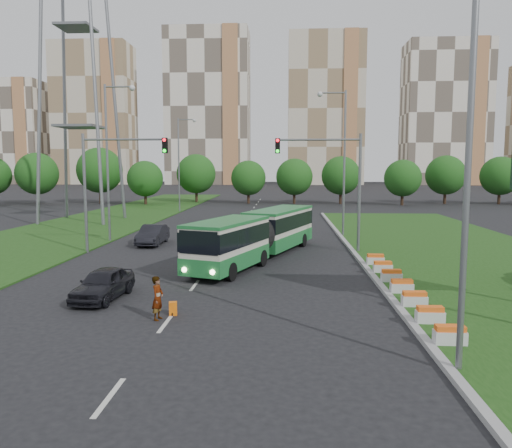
# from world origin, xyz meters

# --- Properties ---
(ground) EXTENTS (360.00, 360.00, 0.00)m
(ground) POSITION_xyz_m (0.00, 0.00, 0.00)
(ground) COLOR black
(ground) RESTS_ON ground
(grass_median) EXTENTS (14.00, 60.00, 0.15)m
(grass_median) POSITION_xyz_m (13.00, 8.00, 0.07)
(grass_median) COLOR #1B4212
(grass_median) RESTS_ON ground
(median_kerb) EXTENTS (0.30, 60.00, 0.18)m
(median_kerb) POSITION_xyz_m (6.05, 8.00, 0.09)
(median_kerb) COLOR #979797
(median_kerb) RESTS_ON ground
(left_verge) EXTENTS (12.00, 110.00, 0.10)m
(left_verge) POSITION_xyz_m (-18.00, 25.00, 0.05)
(left_verge) COLOR #1B4212
(left_verge) RESTS_ON ground
(lane_markings) EXTENTS (0.20, 100.00, 0.01)m
(lane_markings) POSITION_xyz_m (-3.00, 20.00, 0.00)
(lane_markings) COLOR beige
(lane_markings) RESTS_ON ground
(flower_planters) EXTENTS (1.10, 13.70, 0.60)m
(flower_planters) POSITION_xyz_m (6.70, -1.40, 0.45)
(flower_planters) COLOR silver
(flower_planters) RESTS_ON grass_median
(traffic_mast_median) EXTENTS (5.76, 0.32, 8.00)m
(traffic_mast_median) POSITION_xyz_m (4.78, 10.00, 5.35)
(traffic_mast_median) COLOR slate
(traffic_mast_median) RESTS_ON ground
(traffic_mast_left) EXTENTS (5.76, 0.32, 8.00)m
(traffic_mast_left) POSITION_xyz_m (-10.38, 9.00, 5.35)
(traffic_mast_left) COLOR slate
(traffic_mast_left) RESTS_ON ground
(street_lamps) EXTENTS (36.00, 60.00, 12.00)m
(street_lamps) POSITION_xyz_m (-3.00, 10.00, 6.00)
(street_lamps) COLOR slate
(street_lamps) RESTS_ON ground
(transmission_pylon) EXTENTS (12.00, 12.00, 44.00)m
(transmission_pylon) POSITION_xyz_m (-20.00, 28.00, 22.00)
(transmission_pylon) COLOR slate
(transmission_pylon) RESTS_ON ground
(tree_line) EXTENTS (120.00, 8.00, 9.00)m
(tree_line) POSITION_xyz_m (10.00, 55.00, 4.50)
(tree_line) COLOR #194612
(tree_line) RESTS_ON ground
(apartment_tower_west) EXTENTS (26.00, 15.00, 48.00)m
(apartment_tower_west) POSITION_xyz_m (-65.00, 150.00, 24.00)
(apartment_tower_west) COLOR beige
(apartment_tower_west) RESTS_ON ground
(apartment_tower_cwest) EXTENTS (28.00, 15.00, 52.00)m
(apartment_tower_cwest) POSITION_xyz_m (-25.00, 150.00, 26.00)
(apartment_tower_cwest) COLOR silver
(apartment_tower_cwest) RESTS_ON ground
(apartment_tower_ceast) EXTENTS (25.00, 15.00, 50.00)m
(apartment_tower_ceast) POSITION_xyz_m (15.00, 150.00, 25.00)
(apartment_tower_ceast) COLOR beige
(apartment_tower_ceast) RESTS_ON ground
(apartment_tower_east) EXTENTS (27.00, 15.00, 47.00)m
(apartment_tower_east) POSITION_xyz_m (55.00, 150.00, 23.50)
(apartment_tower_east) COLOR silver
(apartment_tower_east) RESTS_ON ground
(midrise_west) EXTENTS (22.00, 14.00, 36.00)m
(midrise_west) POSITION_xyz_m (-95.00, 150.00, 18.00)
(midrise_west) COLOR silver
(midrise_west) RESTS_ON ground
(articulated_bus) EXTENTS (2.39, 15.36, 2.53)m
(articulated_bus) POSITION_xyz_m (-0.46, 7.38, 1.55)
(articulated_bus) COLOR beige
(articulated_bus) RESTS_ON ground
(car_left_near) EXTENTS (1.98, 4.17, 1.38)m
(car_left_near) POSITION_xyz_m (-6.55, -2.75, 0.69)
(car_left_near) COLOR black
(car_left_near) RESTS_ON ground
(car_left_far) EXTENTS (1.58, 4.50, 1.48)m
(car_left_far) POSITION_xyz_m (-8.48, 12.78, 0.74)
(car_left_far) COLOR black
(car_left_far) RESTS_ON ground
(pedestrian) EXTENTS (0.50, 0.67, 1.68)m
(pedestrian) POSITION_xyz_m (-3.40, -5.56, 0.84)
(pedestrian) COLOR gray
(pedestrian) RESTS_ON ground
(shopping_trolley) EXTENTS (0.31, 0.33, 0.53)m
(shopping_trolley) POSITION_xyz_m (-2.95, -4.95, 0.26)
(shopping_trolley) COLOR orange
(shopping_trolley) RESTS_ON ground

